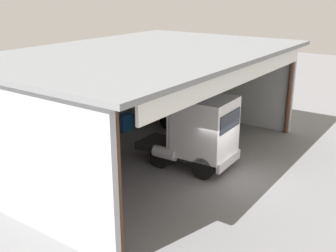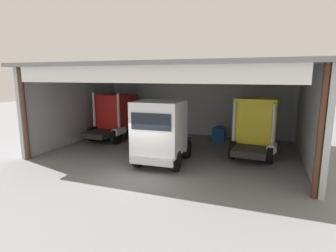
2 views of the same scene
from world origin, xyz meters
The scene contains 7 objects.
ground_plane centered at (0.00, 0.00, 0.00)m, with size 80.00×80.00×0.00m, color slate.
workshop_shed centered at (0.00, 6.07, 3.84)m, with size 16.07×10.88×5.49m.
truck_red_right_bay centered at (-5.41, 6.48, 1.81)m, with size 2.63×4.55×3.60m.
truck_white_center_bay centered at (0.22, 1.87, 1.86)m, with size 2.70×4.96×3.54m.
truck_yellow_center_right_bay centered at (4.93, 5.57, 1.86)m, with size 2.65×4.47×3.51m.
oil_drum centered at (2.13, 9.60, 0.47)m, with size 0.58×0.58×0.93m, color #194CB2.
tool_cart centered at (2.25, 8.42, 0.50)m, with size 0.90×0.60×1.00m, color #1E59A5.
Camera 2 is at (5.48, -11.34, 4.82)m, focal length 28.83 mm.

